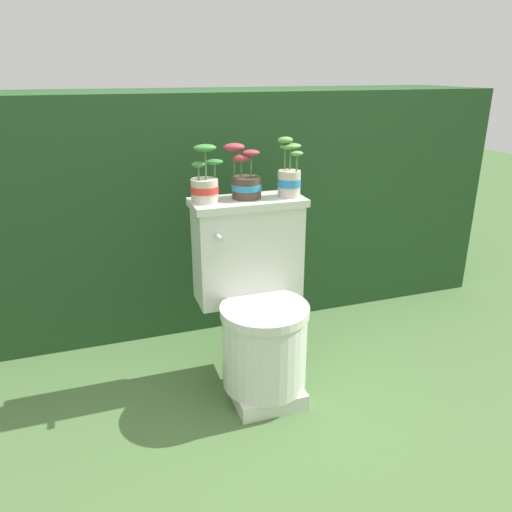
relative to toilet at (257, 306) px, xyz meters
The scene contains 6 objects.
ground_plane 0.40m from the toilet, 86.13° to the right, with size 12.00×12.00×0.00m, color #4C703D.
hedge_backdrop 0.92m from the toilet, 89.44° to the left, with size 3.16×0.65×1.21m.
toilet is the anchor object (origin of this frame).
potted_plant_left 0.55m from the toilet, 143.58° to the left, with size 0.14×0.11×0.23m.
potted_plant_midleft 0.52m from the toilet, 91.36° to the left, with size 0.15×0.12×0.22m.
potted_plant_middle 0.56m from the toilet, 31.34° to the left, with size 0.10×0.10×0.24m.
Camera 1 is at (-0.62, -1.65, 1.32)m, focal length 35.00 mm.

